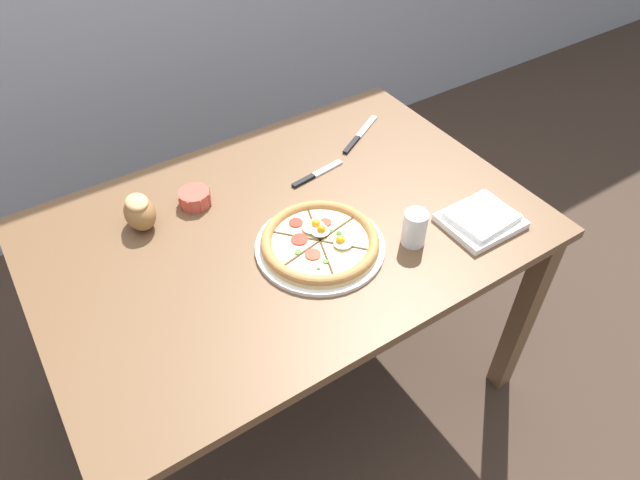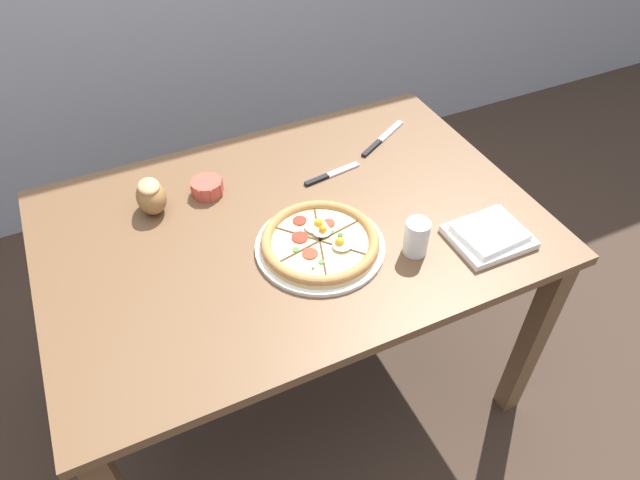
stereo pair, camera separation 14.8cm
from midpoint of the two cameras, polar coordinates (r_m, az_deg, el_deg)
ground_plane at (r=2.17m, az=-0.17°, el=-13.52°), size 12.00×12.00×0.00m
dining_table at (r=1.64m, az=-0.22°, el=-0.93°), size 1.35×0.92×0.77m
pizza at (r=1.49m, az=2.85°, el=-0.39°), size 0.34×0.34×0.05m
ramekin_bowl at (r=1.67m, az=-8.76°, el=5.15°), size 0.10×0.10×0.04m
napkin_folded at (r=1.60m, az=19.13°, el=0.36°), size 0.20×0.17×0.04m
bread_piece_near at (r=1.63m, az=-14.09°, el=4.20°), size 0.08×0.11×0.10m
knife_main at (r=1.74m, az=3.59°, el=6.48°), size 0.19×0.04×0.01m
knife_spare at (r=1.91m, az=8.49°, el=9.91°), size 0.22×0.14×0.01m
water_glass at (r=1.50m, az=12.42°, el=-0.03°), size 0.06×0.06×0.10m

